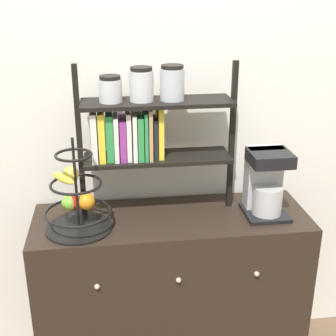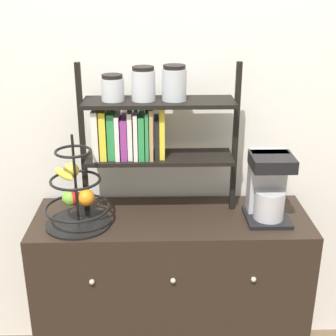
% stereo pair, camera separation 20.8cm
% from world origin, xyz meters
% --- Properties ---
extents(wall_back, '(7.00, 0.05, 2.60)m').
position_xyz_m(wall_back, '(0.00, 0.49, 1.30)').
color(wall_back, silver).
rests_on(wall_back, ground_plane).
extents(sideboard, '(1.28, 0.46, 0.88)m').
position_xyz_m(sideboard, '(0.00, 0.22, 0.44)').
color(sideboard, black).
rests_on(sideboard, ground_plane).
extents(coffee_maker, '(0.19, 0.21, 0.31)m').
position_xyz_m(coffee_maker, '(0.44, 0.21, 1.04)').
color(coffee_maker, black).
rests_on(coffee_maker, sideboard).
extents(fruit_stand, '(0.29, 0.29, 0.42)m').
position_xyz_m(fruit_stand, '(-0.43, 0.17, 1.02)').
color(fruit_stand, black).
rests_on(fruit_stand, sideboard).
extents(shelf_hutch, '(0.72, 0.20, 0.70)m').
position_xyz_m(shelf_hutch, '(-0.13, 0.30, 1.32)').
color(shelf_hutch, black).
rests_on(shelf_hutch, sideboard).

